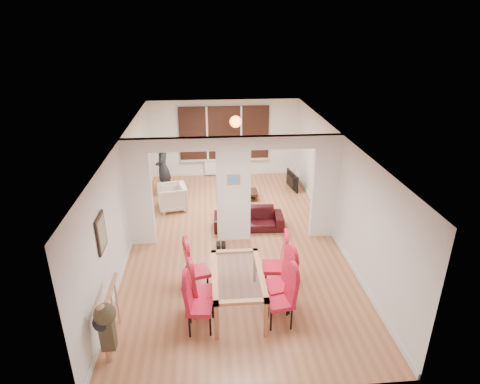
{
  "coord_description": "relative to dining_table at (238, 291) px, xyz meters",
  "views": [
    {
      "loc": [
        -0.58,
        -8.68,
        5.01
      ],
      "look_at": [
        0.21,
        0.6,
        0.99
      ],
      "focal_mm": 30.0,
      "sensor_mm": 36.0,
      "label": 1
    }
  ],
  "objects": [
    {
      "name": "coffee_table",
      "position": [
        0.44,
        4.94,
        -0.26
      ],
      "size": [
        1.2,
        0.82,
        0.25
      ],
      "primitive_type": null,
      "rotation": [
        0.0,
        0.0,
        0.27
      ],
      "color": "black",
      "rests_on": "floor"
    },
    {
      "name": "sofa",
      "position": [
        0.53,
        3.13,
        -0.13
      ],
      "size": [
        1.81,
        0.76,
        0.52
      ],
      "primitive_type": "imported",
      "rotation": [
        0.0,
        0.0,
        -0.04
      ],
      "color": "black",
      "rests_on": "floor"
    },
    {
      "name": "bowl",
      "position": [
        0.43,
        4.87,
        -0.11
      ],
      "size": [
        0.24,
        0.24,
        0.06
      ],
      "primitive_type": "imported",
      "color": "black",
      "rests_on": "coffee_table"
    },
    {
      "name": "divider_wall",
      "position": [
        0.11,
        2.61,
        0.91
      ],
      "size": [
        5.0,
        0.18,
        2.6
      ],
      "primitive_type": "cube",
      "color": "white",
      "rests_on": "floor"
    },
    {
      "name": "shoes",
      "position": [
        -0.23,
        2.22,
        -0.34
      ],
      "size": [
        0.22,
        0.24,
        0.09
      ],
      "primitive_type": null,
      "color": "black",
      "rests_on": "floor"
    },
    {
      "name": "pillar_photo",
      "position": [
        0.11,
        2.51,
        1.21
      ],
      "size": [
        0.3,
        0.03,
        0.25
      ],
      "primitive_type": "cube",
      "color": "#4C8CD8",
      "rests_on": "divider_wall"
    },
    {
      "name": "dining_chair_la",
      "position": [
        -0.7,
        -0.51,
        0.15
      ],
      "size": [
        0.47,
        0.47,
        1.08
      ],
      "primitive_type": null,
      "rotation": [
        0.0,
        0.0,
        -0.09
      ],
      "color": "#B4122B",
      "rests_on": "floor"
    },
    {
      "name": "dining_chair_rc",
      "position": [
        0.77,
        0.57,
        0.18
      ],
      "size": [
        0.5,
        0.5,
        1.14
      ],
      "primitive_type": null,
      "rotation": [
        0.0,
        0.0,
        -0.11
      ],
      "color": "#B4122B",
      "rests_on": "floor"
    },
    {
      "name": "person",
      "position": [
        -1.83,
        5.5,
        0.5
      ],
      "size": [
        0.66,
        0.44,
        1.79
      ],
      "primitive_type": "imported",
      "rotation": [
        0.0,
        0.0,
        -1.6
      ],
      "color": "black",
      "rests_on": "floor"
    },
    {
      "name": "radiator",
      "position": [
        0.11,
        7.01,
        -0.09
      ],
      "size": [
        1.4,
        0.08,
        0.5
      ],
      "primitive_type": "cube",
      "color": "white",
      "rests_on": "floor"
    },
    {
      "name": "floor",
      "position": [
        0.11,
        2.61,
        -0.39
      ],
      "size": [
        5.0,
        9.0,
        0.01
      ],
      "primitive_type": "cube",
      "color": "#B06D47",
      "rests_on": "ground"
    },
    {
      "name": "television",
      "position": [
        2.11,
        5.63,
        -0.12
      ],
      "size": [
        0.94,
        0.28,
        0.54
      ],
      "primitive_type": "imported",
      "rotation": [
        0.0,
        0.0,
        1.74
      ],
      "color": "black",
      "rests_on": "floor"
    },
    {
      "name": "dining_chair_ra",
      "position": [
        0.71,
        -0.48,
        0.16
      ],
      "size": [
        0.5,
        0.5,
        1.09
      ],
      "primitive_type": null,
      "rotation": [
        0.0,
        0.0,
        0.17
      ],
      "color": "#B4122B",
      "rests_on": "floor"
    },
    {
      "name": "bay_window_blinds",
      "position": [
        0.11,
        7.05,
        1.11
      ],
      "size": [
        3.0,
        0.08,
        1.8
      ],
      "primitive_type": "cube",
      "color": "black",
      "rests_on": "room_walls"
    },
    {
      "name": "bottle",
      "position": [
        0.32,
        4.95,
        0.01
      ],
      "size": [
        0.07,
        0.07,
        0.29
      ],
      "primitive_type": "cylinder",
      "color": "#143F19",
      "rests_on": "coffee_table"
    },
    {
      "name": "room_walls",
      "position": [
        0.11,
        2.61,
        0.91
      ],
      "size": [
        5.0,
        9.0,
        2.6
      ],
      "primitive_type": null,
      "color": "silver",
      "rests_on": "floor"
    },
    {
      "name": "stair_newel",
      "position": [
        -2.14,
        -0.59,
        0.16
      ],
      "size": [
        0.4,
        1.2,
        1.1
      ],
      "primitive_type": null,
      "color": "tan",
      "rests_on": "floor"
    },
    {
      "name": "wall_poster",
      "position": [
        -2.36,
        0.21,
        1.21
      ],
      "size": [
        0.04,
        0.52,
        0.67
      ],
      "primitive_type": "cube",
      "color": "gray",
      "rests_on": "room_walls"
    },
    {
      "name": "dining_chair_lb",
      "position": [
        -0.64,
        -0.08,
        0.13
      ],
      "size": [
        0.49,
        0.49,
        1.03
      ],
      "primitive_type": null,
      "rotation": [
        0.0,
        0.0,
        0.2
      ],
      "color": "#B4122B",
      "rests_on": "floor"
    },
    {
      "name": "armchair",
      "position": [
        -1.52,
        4.45,
        -0.03
      ],
      "size": [
        0.9,
        0.92,
        0.72
      ],
      "primitive_type": "imported",
      "rotation": [
        0.0,
        0.0,
        -1.39
      ],
      "color": "beige",
      "rests_on": "floor"
    },
    {
      "name": "dining_table",
      "position": [
        0.0,
        0.0,
        0.0
      ],
      "size": [
        0.93,
        1.66,
        0.78
      ],
      "primitive_type": null,
      "color": "#AB663F",
      "rests_on": "floor"
    },
    {
      "name": "dining_chair_rb",
      "position": [
        0.73,
        -0.07,
        0.2
      ],
      "size": [
        0.57,
        0.57,
        1.18
      ],
      "primitive_type": null,
      "rotation": [
        0.0,
        0.0,
        0.25
      ],
      "color": "#B4122B",
      "rests_on": "floor"
    },
    {
      "name": "pendant_light",
      "position": [
        0.41,
        5.91,
        1.76
      ],
      "size": [
        0.36,
        0.36,
        0.36
      ],
      "primitive_type": "sphere",
      "color": "orange",
      "rests_on": "room_walls"
    },
    {
      "name": "dining_chair_lc",
      "position": [
        -0.73,
        0.58,
        0.15
      ],
      "size": [
        0.52,
        0.52,
        1.08
      ],
      "primitive_type": null,
      "rotation": [
        0.0,
        0.0,
        0.24
      ],
      "color": "#B4122B",
      "rests_on": "floor"
    }
  ]
}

